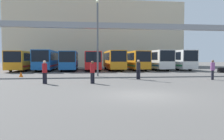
# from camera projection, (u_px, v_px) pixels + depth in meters

# --- Properties ---
(ground_plane) EXTENTS (200.00, 200.00, 0.00)m
(ground_plane) POSITION_uv_depth(u_px,v_px,m) (143.00, 95.00, 11.75)
(ground_plane) COLOR #514F4C
(building_backdrop) EXTENTS (43.01, 12.00, 15.92)m
(building_backdrop) POSITION_uv_depth(u_px,v_px,m) (96.00, 36.00, 57.42)
(building_backdrop) COLOR beige
(building_backdrop) RESTS_ON ground
(overhead_gantry) EXTENTS (35.46, 0.80, 6.42)m
(overhead_gantry) POSITION_uv_depth(u_px,v_px,m) (109.00, 30.00, 27.41)
(overhead_gantry) COLOR gray
(overhead_gantry) RESTS_ON ground
(bus_slot_0) EXTENTS (2.61, 12.41, 3.07)m
(bus_slot_0) POSITION_uv_depth(u_px,v_px,m) (24.00, 60.00, 36.03)
(bus_slot_0) COLOR orange
(bus_slot_0) RESTS_ON ground
(bus_slot_1) EXTENTS (2.63, 11.87, 3.24)m
(bus_slot_1) POSITION_uv_depth(u_px,v_px,m) (47.00, 59.00, 36.22)
(bus_slot_1) COLOR #1959A5
(bus_slot_1) RESTS_ON ground
(bus_slot_2) EXTENTS (2.48, 11.03, 3.08)m
(bus_slot_2) POSITION_uv_depth(u_px,v_px,m) (70.00, 60.00, 36.28)
(bus_slot_2) COLOR #1959A5
(bus_slot_2) RESTS_ON ground
(bus_slot_3) EXTENTS (2.48, 10.64, 3.05)m
(bus_slot_3) POSITION_uv_depth(u_px,v_px,m) (92.00, 60.00, 36.56)
(bus_slot_3) COLOR red
(bus_slot_3) RESTS_ON ground
(bus_slot_4) EXTENTS (2.54, 11.58, 3.21)m
(bus_slot_4) POSITION_uv_depth(u_px,v_px,m) (114.00, 59.00, 37.48)
(bus_slot_4) COLOR orange
(bus_slot_4) RESTS_ON ground
(bus_slot_5) EXTENTS (2.48, 10.82, 3.16)m
(bus_slot_5) POSITION_uv_depth(u_px,v_px,m) (135.00, 59.00, 37.58)
(bus_slot_5) COLOR orange
(bus_slot_5) RESTS_ON ground
(bus_slot_6) EXTENTS (2.56, 11.33, 3.30)m
(bus_slot_6) POSITION_uv_depth(u_px,v_px,m) (155.00, 59.00, 38.29)
(bus_slot_6) COLOR silver
(bus_slot_6) RESTS_ON ground
(bus_slot_7) EXTENTS (2.53, 10.61, 3.32)m
(bus_slot_7) POSITION_uv_depth(u_px,v_px,m) (176.00, 59.00, 38.40)
(bus_slot_7) COLOR silver
(bus_slot_7) RESTS_ON ground
(pedestrian_mid_left) EXTENTS (0.39, 0.39, 1.86)m
(pedestrian_mid_left) POSITION_uv_depth(u_px,v_px,m) (138.00, 69.00, 20.68)
(pedestrian_mid_left) COLOR black
(pedestrian_mid_left) RESTS_ON ground
(pedestrian_near_right) EXTENTS (0.38, 0.38, 1.82)m
(pedestrian_near_right) POSITION_uv_depth(u_px,v_px,m) (45.00, 71.00, 17.01)
(pedestrian_near_right) COLOR black
(pedestrian_near_right) RESTS_ON ground
(pedestrian_near_left) EXTENTS (0.38, 0.38, 1.85)m
(pedestrian_near_left) POSITION_uv_depth(u_px,v_px,m) (213.00, 69.00, 20.20)
(pedestrian_near_left) COLOR black
(pedestrian_near_left) RESTS_ON ground
(pedestrian_mid_right) EXTENTS (0.37, 0.37, 1.79)m
(pedestrian_mid_right) POSITION_uv_depth(u_px,v_px,m) (92.00, 72.00, 17.20)
(pedestrian_mid_right) COLOR black
(pedestrian_mid_right) RESTS_ON ground
(traffic_cone) EXTENTS (0.43, 0.43, 0.56)m
(traffic_cone) POSITION_uv_depth(u_px,v_px,m) (21.00, 74.00, 23.30)
(traffic_cone) COLOR orange
(traffic_cone) RESTS_ON ground
(tire_stack) EXTENTS (1.04, 1.04, 0.72)m
(tire_stack) POSITION_uv_depth(u_px,v_px,m) (221.00, 70.00, 30.51)
(tire_stack) COLOR black
(tire_stack) RESTS_ON ground
(lamp_post) EXTENTS (0.36, 0.36, 8.39)m
(lamp_post) POSITION_uv_depth(u_px,v_px,m) (98.00, 35.00, 24.03)
(lamp_post) COLOR #595B60
(lamp_post) RESTS_ON ground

